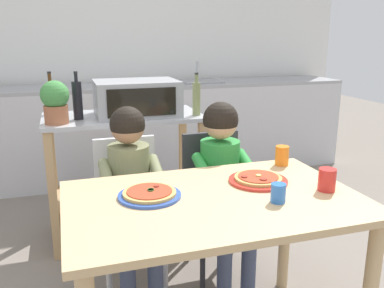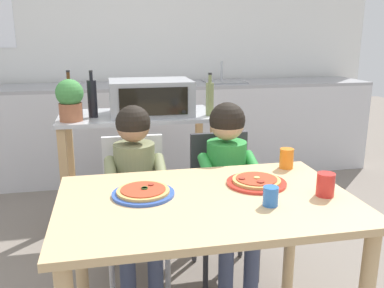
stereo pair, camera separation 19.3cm
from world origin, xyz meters
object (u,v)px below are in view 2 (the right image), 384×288
object	(u,v)px
kitchen_island_cart	(139,154)
pizza_plate_blue_rimmed	(143,192)
dining_chair_left	(135,198)
potted_herb_plant	(70,99)
drinking_cup_orange	(287,158)
toaster_oven	(151,97)
bottle_tall_green_wine	(92,98)
drinking_cup_blue	(271,196)
bottle_clear_vinegar	(70,95)
dining_chair_right	(223,193)
child_in_olive_shirt	(136,178)
dining_table	(207,223)
child_in_green_shirt	(229,171)
pizza_plate_red_rimmed	(256,182)
drinking_cup_red	(325,185)
bottle_brown_beer	(210,98)

from	to	relation	value
kitchen_island_cart	pizza_plate_blue_rimmed	distance (m)	1.18
dining_chair_left	kitchen_island_cart	bearing A→B (deg)	83.12
potted_herb_plant	drinking_cup_orange	size ratio (longest dim) A/B	2.62
toaster_oven	bottle_tall_green_wine	world-z (taller)	bottle_tall_green_wine
bottle_tall_green_wine	drinking_cup_blue	world-z (taller)	bottle_tall_green_wine
bottle_clear_vinegar	dining_chair_right	bearing A→B (deg)	-41.94
dining_chair_left	child_in_olive_shirt	distance (m)	0.21
dining_table	child_in_green_shirt	xyz separation A→B (m)	(0.25, 0.52, 0.04)
dining_table	drinking_cup_blue	world-z (taller)	drinking_cup_blue
pizza_plate_blue_rimmed	pizza_plate_red_rimmed	xyz separation A→B (m)	(0.51, 0.03, -0.00)
toaster_oven	child_in_green_shirt	world-z (taller)	toaster_oven
kitchen_island_cart	pizza_plate_blue_rimmed	xyz separation A→B (m)	(-0.07, -1.17, 0.18)
dining_chair_right	pizza_plate_red_rimmed	distance (m)	0.60
drinking_cup_red	dining_chair_left	bearing A→B (deg)	134.62
drinking_cup_red	drinking_cup_blue	distance (m)	0.26
child_in_olive_shirt	drinking_cup_orange	distance (m)	0.78
toaster_oven	dining_chair_left	distance (m)	0.75
toaster_oven	drinking_cup_red	xyz separation A→B (m)	(0.58, -1.30, -0.19)
child_in_green_shirt	pizza_plate_red_rimmed	xyz separation A→B (m)	(-0.00, -0.41, 0.08)
dining_chair_left	bottle_tall_green_wine	bearing A→B (deg)	112.83
kitchen_island_cart	dining_chair_left	bearing A→B (deg)	-96.88
dining_table	pizza_plate_blue_rimmed	distance (m)	0.29
bottle_clear_vinegar	drinking_cup_blue	xyz separation A→B (m)	(0.86, -1.56, -0.20)
dining_chair_right	drinking_cup_red	distance (m)	0.81
child_in_green_shirt	child_in_olive_shirt	bearing A→B (deg)	177.15
drinking_cup_blue	toaster_oven	bearing A→B (deg)	103.23
dining_chair_left	drinking_cup_red	distance (m)	1.09
bottle_brown_beer	child_in_green_shirt	world-z (taller)	bottle_brown_beer
dining_table	dining_chair_right	size ratio (longest dim) A/B	1.49
bottle_tall_green_wine	drinking_cup_blue	xyz separation A→B (m)	(0.70, -1.32, -0.21)
drinking_cup_orange	bottle_tall_green_wine	bearing A→B (deg)	136.80
bottle_brown_beer	potted_herb_plant	size ratio (longest dim) A/B	1.08
pizza_plate_red_rimmed	drinking_cup_red	bearing A→B (deg)	-38.52
drinking_cup_red	bottle_tall_green_wine	bearing A→B (deg)	127.02
dining_chair_right	drinking_cup_orange	xyz separation A→B (m)	(0.23, -0.34, 0.30)
child_in_green_shirt	drinking_cup_blue	xyz separation A→B (m)	(-0.03, -0.65, 0.11)
drinking_cup_blue	bottle_tall_green_wine	bearing A→B (deg)	117.84
pizza_plate_blue_rimmed	drinking_cup_orange	bearing A→B (deg)	16.52
bottle_clear_vinegar	drinking_cup_orange	distance (m)	1.60
child_in_olive_shirt	drinking_cup_orange	size ratio (longest dim) A/B	10.08
bottle_brown_beer	pizza_plate_blue_rimmed	distance (m)	1.18
bottle_brown_beer	dining_chair_left	size ratio (longest dim) A/B	0.35
child_in_green_shirt	pizza_plate_red_rimmed	world-z (taller)	child_in_green_shirt
dining_chair_left	drinking_cup_orange	size ratio (longest dim) A/B	8.16
kitchen_island_cart	drinking_cup_red	xyz separation A→B (m)	(0.67, -1.32, 0.21)
child_in_green_shirt	drinking_cup_blue	size ratio (longest dim) A/B	13.09
child_in_green_shirt	kitchen_island_cart	bearing A→B (deg)	120.93
potted_herb_plant	toaster_oven	bearing A→B (deg)	12.95
bottle_tall_green_wine	bottle_clear_vinegar	world-z (taller)	bottle_tall_green_wine
kitchen_island_cart	pizza_plate_blue_rimmed	bearing A→B (deg)	-93.41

